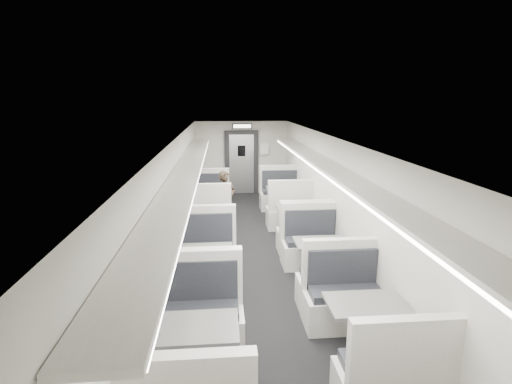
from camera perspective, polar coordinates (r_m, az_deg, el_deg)
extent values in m
cube|color=black|center=(7.80, 0.32, -10.84)|extent=(3.00, 12.00, 0.12)
cube|color=silver|center=(7.15, 0.34, 7.92)|extent=(3.00, 12.00, 0.12)
cube|color=beige|center=(13.31, -2.11, 4.93)|extent=(3.00, 0.12, 2.40)
cube|color=beige|center=(7.40, -11.79, -2.11)|extent=(0.12, 12.00, 2.40)
cube|color=beige|center=(7.68, 12.01, -1.56)|extent=(0.12, 12.00, 2.40)
cube|color=beige|center=(9.78, -6.77, -4.03)|extent=(1.10, 0.61, 0.47)
cube|color=black|center=(9.73, -6.81, -2.37)|extent=(0.98, 0.49, 0.10)
cube|color=beige|center=(9.40, -6.91, -0.96)|extent=(1.10, 0.12, 0.73)
cube|color=beige|center=(11.34, -6.55, -1.61)|extent=(1.10, 0.61, 0.47)
cube|color=black|center=(11.24, -6.59, -0.24)|extent=(0.98, 0.49, 0.10)
cube|color=beige|center=(11.42, -6.60, 1.58)|extent=(1.10, 0.12, 0.73)
cylinder|color=#B1B1B4|center=(10.52, -6.67, -2.08)|extent=(0.10, 0.10, 0.72)
cylinder|color=#B1B1B4|center=(10.62, -6.62, -3.86)|extent=(0.37, 0.37, 0.03)
cube|color=slate|center=(10.42, -6.73, 0.04)|extent=(0.91, 0.62, 0.04)
cube|color=beige|center=(8.26, -7.08, -7.49)|extent=(1.00, 0.56, 0.42)
cube|color=black|center=(8.20, -7.12, -5.73)|extent=(0.88, 0.44, 0.09)
cube|color=beige|center=(7.90, -7.24, -4.34)|extent=(1.00, 0.11, 0.66)
cube|color=beige|center=(9.65, -6.79, -4.41)|extent=(1.00, 0.56, 0.42)
cube|color=black|center=(9.55, -6.84, -2.98)|extent=(0.88, 0.44, 0.09)
cube|color=beige|center=(9.70, -6.85, -1.00)|extent=(1.00, 0.11, 0.66)
cylinder|color=#B1B1B4|center=(8.92, -6.94, -5.15)|extent=(0.09, 0.09, 0.65)
cylinder|color=#B1B1B4|center=(9.02, -6.89, -7.02)|extent=(0.34, 0.34, 0.03)
cube|color=slate|center=(8.81, -7.01, -2.91)|extent=(0.83, 0.56, 0.04)
cube|color=beige|center=(5.82, -7.99, -16.57)|extent=(1.15, 0.64, 0.49)
cube|color=black|center=(5.70, -8.07, -13.80)|extent=(1.02, 0.51, 0.11)
cube|color=beige|center=(5.32, -8.33, -11.96)|extent=(1.15, 0.13, 0.76)
cube|color=beige|center=(7.34, -7.34, -9.97)|extent=(1.15, 0.64, 0.49)
cube|color=black|center=(7.19, -7.42, -7.88)|extent=(1.02, 0.51, 0.11)
cube|color=beige|center=(7.34, -7.42, -4.75)|extent=(1.15, 0.13, 0.76)
cylinder|color=#B1B1B4|center=(6.51, -7.66, -11.86)|extent=(0.11, 0.11, 0.75)
cylinder|color=#B1B1B4|center=(6.67, -7.56, -14.65)|extent=(0.39, 0.39, 0.03)
cube|color=slate|center=(6.34, -7.77, -8.42)|extent=(0.96, 0.65, 0.04)
cube|color=beige|center=(5.44, -8.22, -18.85)|extent=(1.16, 0.64, 0.49)
cube|color=black|center=(5.26, -8.35, -16.27)|extent=(1.03, 0.51, 0.11)
cube|color=beige|center=(5.35, -8.31, -11.80)|extent=(1.16, 0.13, 0.76)
cylinder|color=#B1B1B4|center=(4.66, -8.87, -23.03)|extent=(0.11, 0.11, 0.75)
cube|color=slate|center=(4.43, -9.07, -18.64)|extent=(0.96, 0.65, 0.04)
cube|color=beige|center=(9.92, 4.88, -3.68)|extent=(1.15, 0.64, 0.49)
cube|color=black|center=(9.87, 4.88, -1.98)|extent=(1.02, 0.51, 0.11)
cube|color=beige|center=(9.53, 5.19, -0.51)|extent=(1.15, 0.13, 0.76)
cube|color=beige|center=(11.52, 3.45, -1.25)|extent=(1.15, 0.64, 0.49)
cube|color=black|center=(11.42, 3.50, 0.15)|extent=(1.02, 0.51, 0.11)
cube|color=beige|center=(11.61, 3.33, 2.01)|extent=(1.15, 0.13, 0.76)
cylinder|color=#B1B1B4|center=(10.68, 4.12, -1.71)|extent=(0.11, 0.11, 0.75)
cylinder|color=#B1B1B4|center=(10.78, 4.09, -3.54)|extent=(0.39, 0.39, 0.03)
cube|color=slate|center=(10.58, 4.16, 0.47)|extent=(0.95, 0.65, 0.04)
cube|color=beige|center=(8.44, 6.72, -6.92)|extent=(1.06, 0.59, 0.45)
cube|color=black|center=(8.38, 6.73, -5.09)|extent=(0.94, 0.47, 0.10)
cube|color=beige|center=(8.06, 7.13, -3.60)|extent=(1.06, 0.12, 0.70)
cube|color=beige|center=(9.90, 4.90, -3.83)|extent=(1.06, 0.59, 0.45)
cube|color=black|center=(9.79, 4.96, -2.34)|extent=(0.94, 0.47, 0.10)
cube|color=beige|center=(9.95, 4.75, -0.29)|extent=(1.06, 0.12, 0.70)
cylinder|color=#B1B1B4|center=(9.13, 5.75, -4.54)|extent=(0.10, 0.10, 0.69)
cylinder|color=#B1B1B4|center=(9.23, 5.70, -6.49)|extent=(0.36, 0.36, 0.03)
cube|color=slate|center=(9.02, 5.81, -2.20)|extent=(0.88, 0.60, 0.04)
cube|color=beige|center=(6.36, 11.08, -14.07)|extent=(1.09, 0.61, 0.46)
cube|color=black|center=(6.26, 11.12, -11.63)|extent=(0.97, 0.49, 0.10)
cube|color=beige|center=(5.92, 11.93, -9.91)|extent=(1.09, 0.12, 0.72)
cube|color=beige|center=(7.78, 7.81, -8.71)|extent=(1.09, 0.61, 0.46)
cube|color=black|center=(7.65, 7.93, -6.82)|extent=(0.97, 0.49, 0.10)
cube|color=beige|center=(7.78, 7.59, -4.05)|extent=(1.09, 0.12, 0.72)
cylinder|color=#B1B1B4|center=(7.01, 9.30, -10.20)|extent=(0.10, 0.10, 0.71)
cylinder|color=#B1B1B4|center=(7.15, 9.20, -12.71)|extent=(0.37, 0.37, 0.03)
cube|color=slate|center=(6.86, 9.43, -7.15)|extent=(0.91, 0.62, 0.04)
cube|color=black|center=(4.56, 18.91, -22.37)|extent=(0.98, 0.49, 0.10)
cube|color=beige|center=(4.19, 20.74, -20.78)|extent=(1.11, 0.13, 0.73)
cube|color=beige|center=(5.97, 12.34, -16.04)|extent=(1.11, 0.62, 0.47)
cube|color=black|center=(5.81, 12.58, -13.71)|extent=(0.98, 0.49, 0.10)
cube|color=beige|center=(5.90, 11.98, -9.89)|extent=(1.11, 0.13, 0.73)
cylinder|color=#B1B1B4|center=(5.24, 15.17, -19.07)|extent=(0.10, 0.10, 0.72)
cylinder|color=#B1B1B4|center=(5.43, 14.94, -22.15)|extent=(0.38, 0.38, 0.03)
cube|color=slate|center=(5.04, 15.46, -15.19)|extent=(0.92, 0.63, 0.04)
imported|color=black|center=(9.72, -4.40, -1.13)|extent=(0.62, 0.52, 1.43)
cube|color=black|center=(10.67, -9.39, 3.50)|extent=(0.02, 1.18, 0.84)
cube|color=black|center=(8.52, -10.45, 1.01)|extent=(0.02, 1.18, 0.84)
cube|color=black|center=(6.40, -12.23, -3.16)|extent=(0.02, 1.18, 0.84)
cube|color=black|center=(4.35, -15.76, -11.33)|extent=(0.02, 1.18, 0.84)
cube|color=beige|center=(6.92, -9.89, 3.03)|extent=(0.46, 10.40, 0.05)
cube|color=white|center=(6.92, -8.22, 2.67)|extent=(0.05, 10.20, 0.04)
cube|color=beige|center=(7.16, 10.67, 3.34)|extent=(0.46, 10.40, 0.05)
cube|color=white|center=(7.12, 9.10, 2.93)|extent=(0.05, 10.20, 0.04)
cube|color=black|center=(13.21, -2.08, 4.21)|extent=(1.10, 0.10, 2.10)
cube|color=#B1B1B4|center=(13.19, -2.07, 3.98)|extent=(0.80, 0.05, 1.95)
cube|color=black|center=(13.09, -2.08, 5.89)|extent=(0.25, 0.02, 0.35)
cube|color=black|center=(12.59, -2.01, 9.40)|extent=(0.62, 0.10, 0.16)
cube|color=white|center=(12.53, -1.99, 9.38)|extent=(0.54, 0.02, 0.10)
cube|color=silver|center=(13.19, 1.18, 6.18)|extent=(0.32, 0.02, 0.40)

